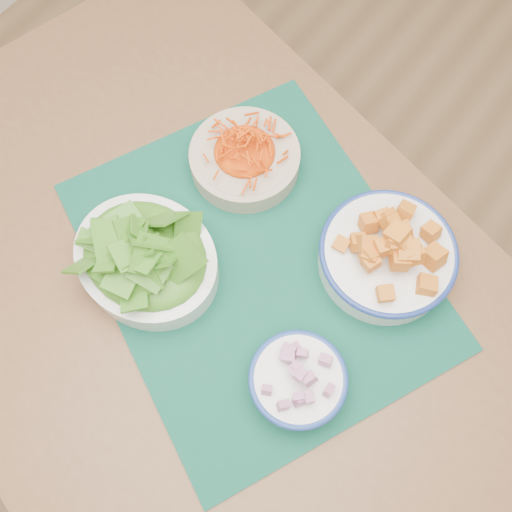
{
  "coord_description": "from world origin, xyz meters",
  "views": [
    {
      "loc": [
        -0.0,
        -0.12,
        1.62
      ],
      "look_at": [
        -0.21,
        0.15,
        0.78
      ],
      "focal_mm": 40.0,
      "sensor_mm": 36.0,
      "label": 1
    }
  ],
  "objects_px": {
    "table": "(207,297)",
    "onion_bowl": "(298,380)",
    "squash_bowl": "(388,252)",
    "placemat": "(256,263)",
    "lettuce_bowl": "(145,255)",
    "carrot_bowl": "(245,155)"
  },
  "relations": [
    {
      "from": "table",
      "to": "squash_bowl",
      "type": "xyz_separation_m",
      "value": [
        0.22,
        0.2,
        0.14
      ]
    },
    {
      "from": "table",
      "to": "onion_bowl",
      "type": "bearing_deg",
      "value": 2.06
    },
    {
      "from": "placemat",
      "to": "squash_bowl",
      "type": "relative_size",
      "value": 2.55
    },
    {
      "from": "onion_bowl",
      "to": "squash_bowl",
      "type": "bearing_deg",
      "value": 90.64
    },
    {
      "from": "table",
      "to": "onion_bowl",
      "type": "distance_m",
      "value": 0.26
    },
    {
      "from": "carrot_bowl",
      "to": "onion_bowl",
      "type": "height_order",
      "value": "onion_bowl"
    },
    {
      "from": "table",
      "to": "squash_bowl",
      "type": "height_order",
      "value": "squash_bowl"
    },
    {
      "from": "carrot_bowl",
      "to": "lettuce_bowl",
      "type": "bearing_deg",
      "value": -91.29
    },
    {
      "from": "carrot_bowl",
      "to": "lettuce_bowl",
      "type": "height_order",
      "value": "lettuce_bowl"
    },
    {
      "from": "carrot_bowl",
      "to": "lettuce_bowl",
      "type": "relative_size",
      "value": 0.99
    },
    {
      "from": "onion_bowl",
      "to": "placemat",
      "type": "bearing_deg",
      "value": 144.66
    },
    {
      "from": "lettuce_bowl",
      "to": "onion_bowl",
      "type": "height_order",
      "value": "lettuce_bowl"
    },
    {
      "from": "squash_bowl",
      "to": "table",
      "type": "bearing_deg",
      "value": -137.6
    },
    {
      "from": "carrot_bowl",
      "to": "onion_bowl",
      "type": "relative_size",
      "value": 1.6
    },
    {
      "from": "carrot_bowl",
      "to": "squash_bowl",
      "type": "xyz_separation_m",
      "value": [
        0.29,
        -0.01,
        0.01
      ]
    },
    {
      "from": "squash_bowl",
      "to": "onion_bowl",
      "type": "distance_m",
      "value": 0.24
    },
    {
      "from": "table",
      "to": "lettuce_bowl",
      "type": "xyz_separation_m",
      "value": [
        -0.08,
        -0.04,
        0.15
      ]
    },
    {
      "from": "lettuce_bowl",
      "to": "table",
      "type": "bearing_deg",
      "value": 25.75
    },
    {
      "from": "table",
      "to": "squash_bowl",
      "type": "distance_m",
      "value": 0.33
    },
    {
      "from": "lettuce_bowl",
      "to": "squash_bowl",
      "type": "bearing_deg",
      "value": 39.19
    },
    {
      "from": "table",
      "to": "squash_bowl",
      "type": "relative_size",
      "value": 6.16
    },
    {
      "from": "table",
      "to": "placemat",
      "type": "distance_m",
      "value": 0.13
    }
  ]
}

